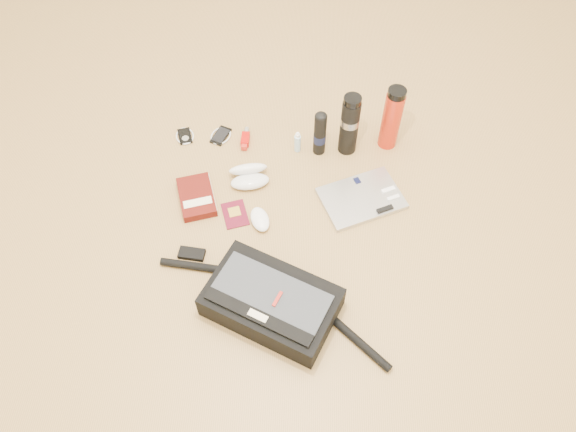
{
  "coord_description": "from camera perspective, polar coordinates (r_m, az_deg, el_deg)",
  "views": [
    {
      "loc": [
        0.05,
        -1.11,
        1.75
      ],
      "look_at": [
        0.01,
        0.06,
        0.06
      ],
      "focal_mm": 35.0,
      "sensor_mm": 36.0,
      "label": 1
    }
  ],
  "objects": [
    {
      "name": "passport",
      "position": [
        2.14,
        -5.4,
        0.2
      ],
      "size": [
        0.12,
        0.14,
        0.01
      ],
      "rotation": [
        0.0,
        0.0,
        0.31
      ],
      "color": "#530B1B",
      "rests_on": "ground"
    },
    {
      "name": "spray_bottle",
      "position": [
        2.3,
        0.98,
        7.46
      ],
      "size": [
        0.03,
        0.03,
        0.1
      ],
      "rotation": [
        0.0,
        0.0,
        -0.06
      ],
      "color": "#A2CBE2",
      "rests_on": "ground"
    },
    {
      "name": "ipod",
      "position": [
        2.42,
        -10.43,
        7.99
      ],
      "size": [
        0.09,
        0.1,
        0.01
      ],
      "rotation": [
        0.0,
        0.0,
        0.3
      ],
      "color": "black",
      "rests_on": "ground"
    },
    {
      "name": "messenger_bag",
      "position": [
        1.89,
        -1.76,
        -8.69
      ],
      "size": [
        0.8,
        0.44,
        0.12
      ],
      "rotation": [
        0.0,
        0.0,
        -0.43
      ],
      "color": "black",
      "rests_on": "ground"
    },
    {
      "name": "thermos_red",
      "position": [
        2.29,
        10.49,
        9.73
      ],
      "size": [
        0.09,
        0.09,
        0.29
      ],
      "rotation": [
        0.0,
        0.0,
        -0.23
      ],
      "color": "#B72510",
      "rests_on": "ground"
    },
    {
      "name": "ground",
      "position": [
        2.07,
        -0.29,
        -2.27
      ],
      "size": [
        4.0,
        4.0,
        0.0
      ],
      "primitive_type": "plane",
      "color": "#A37B43",
      "rests_on": "ground"
    },
    {
      "name": "mouse",
      "position": [
        2.1,
        -2.87,
        -0.34
      ],
      "size": [
        0.1,
        0.13,
        0.04
      ],
      "rotation": [
        0.0,
        0.0,
        0.35
      ],
      "color": "white",
      "rests_on": "ground"
    },
    {
      "name": "inhaler",
      "position": [
        2.36,
        -4.34,
        7.84
      ],
      "size": [
        0.03,
        0.11,
        0.03
      ],
      "rotation": [
        0.0,
        0.0,
        -0.03
      ],
      "color": "#AA0A06",
      "rests_on": "ground"
    },
    {
      "name": "aerosol_can",
      "position": [
        2.25,
        3.26,
        8.39
      ],
      "size": [
        0.05,
        0.05,
        0.21
      ],
      "rotation": [
        0.0,
        0.0,
        0.06
      ],
      "color": "black",
      "rests_on": "ground"
    },
    {
      "name": "laptop",
      "position": [
        2.18,
        7.5,
        1.78
      ],
      "size": [
        0.36,
        0.31,
        0.03
      ],
      "rotation": [
        0.0,
        0.0,
        0.42
      ],
      "color": "#B0B0B2",
      "rests_on": "ground"
    },
    {
      "name": "thermos_black",
      "position": [
        2.24,
        6.27,
        9.23
      ],
      "size": [
        0.08,
        0.08,
        0.28
      ],
      "rotation": [
        0.0,
        0.0,
        0.12
      ],
      "color": "black",
      "rests_on": "ground"
    },
    {
      "name": "sunglasses_case",
      "position": [
        2.21,
        -3.99,
        4.13
      ],
      "size": [
        0.18,
        0.16,
        0.09
      ],
      "rotation": [
        0.0,
        0.0,
        0.21
      ],
      "color": "silver",
      "rests_on": "ground"
    },
    {
      "name": "phone",
      "position": [
        2.4,
        -6.84,
        8.11
      ],
      "size": [
        0.11,
        0.11,
        0.01
      ],
      "rotation": [
        0.0,
        0.0,
        -0.38
      ],
      "color": "black",
      "rests_on": "ground"
    },
    {
      "name": "book",
      "position": [
        2.19,
        -9.23,
        1.92
      ],
      "size": [
        0.18,
        0.22,
        0.04
      ],
      "rotation": [
        0.0,
        0.0,
        0.3
      ],
      "color": "#470D08",
      "rests_on": "ground"
    }
  ]
}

